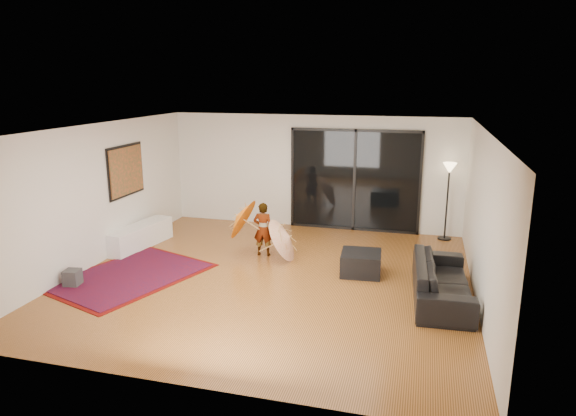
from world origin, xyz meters
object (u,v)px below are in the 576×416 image
(media_console, at_px, (140,236))
(ottoman, at_px, (361,263))
(sofa, at_px, (442,280))
(child, at_px, (263,229))

(media_console, xyz_separation_m, ottoman, (4.79, -0.35, -0.04))
(sofa, relative_size, child, 2.03)
(media_console, height_order, ottoman, media_console)
(ottoman, xyz_separation_m, child, (-2.06, 0.53, 0.35))
(media_console, relative_size, ottoman, 2.41)
(media_console, bearing_deg, sofa, -1.96)
(media_console, xyz_separation_m, child, (2.72, 0.18, 0.31))
(ottoman, bearing_deg, child, 165.55)
(sofa, height_order, child, child)
(ottoman, distance_m, child, 2.16)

